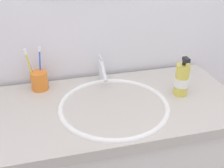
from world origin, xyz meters
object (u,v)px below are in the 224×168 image
Objects in this scene: toothbrush_blue at (40,64)px; toothbrush_yellow at (30,68)px; toothbrush_cup at (39,81)px; toothbrush_purple at (30,67)px; faucet at (102,70)px; soap_dispenser at (182,80)px.

toothbrush_blue is 0.06m from toothbrush_yellow.
toothbrush_yellow reaches higher than toothbrush_cup.
faucet is at bearing -1.34° from toothbrush_purple.
toothbrush_yellow is at bearing -89.07° from toothbrush_purple.
faucet reaches higher than toothbrush_cup.
faucet is at bearing 2.39° from toothbrush_yellow.
faucet is at bearing 146.98° from soap_dispenser.
toothbrush_purple is at bearing 178.66° from faucet.
toothbrush_cup is at bearing -113.42° from toothbrush_blue.
toothbrush_purple is (-0.04, -0.02, -0.00)m from toothbrush_blue.
toothbrush_purple reaches higher than soap_dispenser.
toothbrush_blue and toothbrush_purple have the same top height.
toothbrush_yellow reaches higher than faucet.
toothbrush_blue is (0.01, 0.03, 0.07)m from toothbrush_cup.
toothbrush_blue is at bearing 174.51° from faucet.
toothbrush_yellow is (-0.33, -0.01, 0.06)m from faucet.
toothbrush_blue is 0.64m from soap_dispenser.
soap_dispenser is at bearing -21.17° from toothbrush_blue.
soap_dispenser is at bearing -18.52° from toothbrush_cup.
toothbrush_purple is 0.68m from soap_dispenser.
toothbrush_blue is at bearing 66.58° from toothbrush_cup.
toothbrush_blue is at bearing 158.83° from soap_dispenser.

